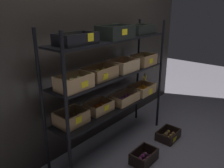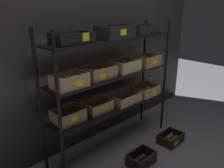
# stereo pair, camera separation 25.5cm
# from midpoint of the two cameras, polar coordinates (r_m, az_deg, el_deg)

# --- Properties ---
(ground_plane) EXTENTS (10.00, 10.00, 0.00)m
(ground_plane) POSITION_cam_midpoint_polar(r_m,az_deg,el_deg) (2.92, -2.59, -15.31)
(ground_plane) COLOR slate
(storefront_wall) EXTENTS (4.00, 0.12, 2.31)m
(storefront_wall) POSITION_cam_midpoint_polar(r_m,az_deg,el_deg) (2.73, -8.93, 8.39)
(storefront_wall) COLOR #2D2823
(storefront_wall) RESTS_ON ground_plane
(display_rack) EXTENTS (1.71, 0.40, 1.49)m
(display_rack) POSITION_cam_midpoint_polar(r_m,az_deg,el_deg) (2.51, -2.63, 2.54)
(display_rack) COLOR black
(display_rack) RESTS_ON ground_plane
(crate_ground_plum) EXTENTS (0.31, 0.21, 0.14)m
(crate_ground_plum) POSITION_cam_midpoint_polar(r_m,az_deg,el_deg) (2.64, 5.25, -18.26)
(crate_ground_plum) COLOR black
(crate_ground_plum) RESTS_ON ground_plane
(crate_ground_kiwi) EXTENTS (0.31, 0.23, 0.12)m
(crate_ground_kiwi) POSITION_cam_midpoint_polar(r_m,az_deg,el_deg) (3.08, 11.77, -12.77)
(crate_ground_kiwi) COLOR black
(crate_ground_kiwi) RESTS_ON ground_plane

